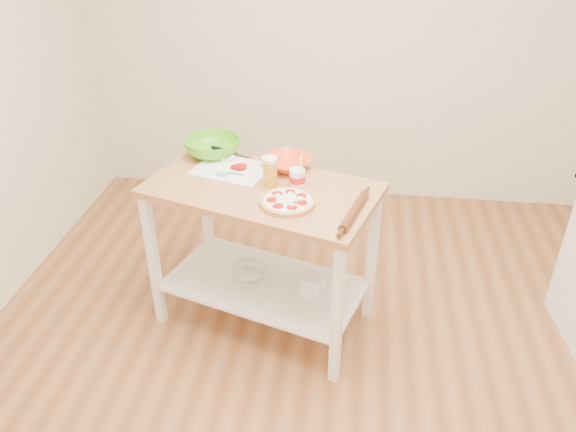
% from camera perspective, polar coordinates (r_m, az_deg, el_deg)
% --- Properties ---
extents(room_shell, '(4.04, 4.54, 2.74)m').
position_cam_1_polar(room_shell, '(2.21, 3.79, 5.70)').
color(room_shell, '#9C6139').
rests_on(room_shell, ground).
extents(prep_island, '(1.35, 0.99, 0.90)m').
position_cam_1_polar(prep_island, '(3.09, -2.60, -1.09)').
color(prep_island, '#AF7747').
rests_on(prep_island, ground).
extents(pizza, '(0.28, 0.28, 0.04)m').
position_cam_1_polar(pizza, '(2.79, -0.03, 1.46)').
color(pizza, tan).
rests_on(pizza, prep_island).
extents(cutting_board, '(0.47, 0.40, 0.04)m').
position_cam_1_polar(cutting_board, '(3.15, -5.75, 4.80)').
color(cutting_board, white).
rests_on(cutting_board, prep_island).
extents(spatula, '(0.15, 0.05, 0.01)m').
position_cam_1_polar(spatula, '(3.08, -6.03, 4.26)').
color(spatula, teal).
rests_on(spatula, cutting_board).
extents(knife, '(0.26, 0.11, 0.01)m').
position_cam_1_polar(knife, '(3.36, -6.34, 6.64)').
color(knife, silver).
rests_on(knife, cutting_board).
extents(orange_bowl, '(0.37, 0.37, 0.06)m').
position_cam_1_polar(orange_bowl, '(3.15, -0.09, 5.43)').
color(orange_bowl, '#F74C23').
rests_on(orange_bowl, prep_island).
extents(green_bowl, '(0.41, 0.41, 0.10)m').
position_cam_1_polar(green_bowl, '(3.33, -7.70, 6.95)').
color(green_bowl, '#4EB019').
rests_on(green_bowl, prep_island).
extents(beer_pint, '(0.08, 0.08, 0.16)m').
position_cam_1_polar(beer_pint, '(2.94, -1.84, 4.54)').
color(beer_pint, gold).
rests_on(beer_pint, prep_island).
extents(yogurt_tub, '(0.08, 0.08, 0.18)m').
position_cam_1_polar(yogurt_tub, '(2.94, 0.96, 3.87)').
color(yogurt_tub, white).
rests_on(yogurt_tub, prep_island).
extents(rolling_pin, '(0.14, 0.37, 0.04)m').
position_cam_1_polar(rolling_pin, '(2.72, 6.74, 0.51)').
color(rolling_pin, '#582E14').
rests_on(rolling_pin, prep_island).
extents(shelf_glass_bowl, '(0.20, 0.20, 0.06)m').
position_cam_1_polar(shelf_glass_bowl, '(3.36, -3.97, -5.68)').
color(shelf_glass_bowl, silver).
rests_on(shelf_glass_bowl, prep_island).
extents(shelf_bin, '(0.14, 0.14, 0.11)m').
position_cam_1_polar(shelf_bin, '(3.21, 2.54, -6.99)').
color(shelf_bin, white).
rests_on(shelf_bin, prep_island).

